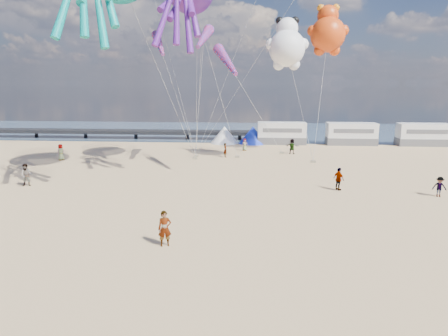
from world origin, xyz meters
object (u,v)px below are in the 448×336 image
beachgoer_3 (339,179)px  beachgoer_6 (61,152)px  tent_blue (253,135)px  sandbag_b (237,157)px  beachgoer_1 (27,175)px  beachgoer_0 (245,145)px  motorhome_1 (351,134)px  sandbag_c (313,162)px  beachgoer_5 (225,150)px  motorhome_2 (423,135)px  standing_person (165,229)px  motorhome_0 (282,133)px  beachgoer_2 (439,187)px  windsock_left (204,38)px  sandbag_a (195,158)px  windsock_right (159,44)px  tent_white (224,135)px  sandbag_e (196,156)px  kite_panda (287,48)px  beachgoer_4 (292,146)px  sandbag_d (282,153)px  kite_teddy_orange (328,35)px  windsock_mid (227,61)px

beachgoer_3 → beachgoer_6: 29.79m
tent_blue → sandbag_b: tent_blue is taller
beachgoer_1 → beachgoer_0: bearing=32.2°
motorhome_1 → sandbag_c: size_ratio=13.20×
beachgoer_5 → motorhome_2: bearing=-83.7°
standing_person → motorhome_0: bearing=60.6°
beachgoer_2 → sandbag_b: size_ratio=3.06×
windsock_left → sandbag_a: bearing=117.2°
beachgoer_6 → windsock_right: size_ratio=0.38×
tent_white → beachgoer_3: bearing=-65.9°
sandbag_e → kite_panda: kite_panda is taller
sandbag_a → windsock_left: size_ratio=0.08×
beachgoer_2 → windsock_right: windsock_right is taller
beachgoer_4 → sandbag_a: bearing=38.3°
motorhome_2 → sandbag_e: 31.45m
sandbag_b → beachgoer_1: bearing=-139.4°
tent_blue → beachgoer_1: size_ratio=2.14×
tent_white → sandbag_b: tent_white is taller
motorhome_2 → windsock_right: (-31.92, -16.65, 10.45)m
motorhome_1 → sandbag_e: motorhome_1 is taller
motorhome_1 → beachgoer_2: motorhome_1 is taller
motorhome_1 → beachgoer_1: 40.65m
tent_white → motorhome_0: bearing=0.0°
beachgoer_0 → kite_panda: 14.05m
kite_panda → windsock_left: (-8.10, -2.10, 0.87)m
beachgoer_6 → tent_white: bearing=161.1°
motorhome_1 → beachgoer_3: motorhome_1 is taller
motorhome_1 → sandbag_d: bearing=-140.8°
motorhome_0 → tent_white: size_ratio=1.65×
windsock_left → kite_teddy_orange: bearing=32.3°
sandbag_d → kite_panda: bearing=-91.8°
beachgoer_1 → kite_teddy_orange: (26.41, 16.70, 12.63)m
motorhome_0 → beachgoer_3: (3.02, -24.63, -0.60)m
windsock_mid → windsock_right: 7.68m
kite_teddy_orange → tent_white: bearing=164.1°
windsock_right → motorhome_1: bearing=14.8°
beachgoer_2 → beachgoer_5: 22.74m
tent_white → beachgoer_5: (0.99, -10.97, -0.38)m
standing_person → kite_teddy_orange: size_ratio=0.28×
standing_person → kite_panda: 26.28m
motorhome_0 → beachgoer_1: motorhome_0 is taller
beachgoer_1 → windsock_left: size_ratio=0.29×
tent_blue → kite_teddy_orange: size_ratio=0.61×
sandbag_c → windsock_right: windsock_right is taller
tent_blue → beachgoer_3: size_ratio=2.21×
standing_person → motorhome_2: bearing=36.6°
kite_panda → windsock_left: 8.42m
motorhome_1 → windsock_mid: (-15.71, -19.97, 8.71)m
beachgoer_4 → sandbag_d: size_ratio=3.62×
beachgoer_5 → beachgoer_2: bearing=-147.8°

